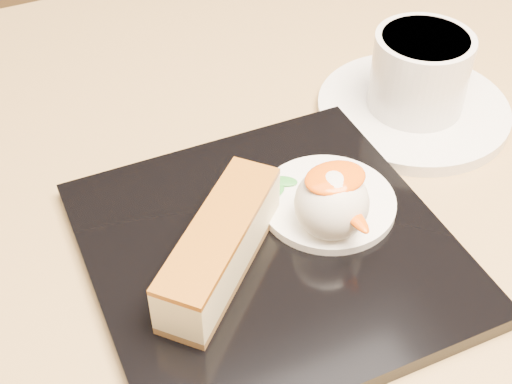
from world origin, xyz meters
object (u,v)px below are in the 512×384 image
dessert_plate (269,251)px  saucer (413,109)px  cheesecake (220,247)px  ice_cream_scoop (332,203)px  coffee_cup (422,70)px  table (303,375)px

dessert_plate → saucer: size_ratio=1.47×
cheesecake → ice_cream_scoop: size_ratio=2.28×
cheesecake → coffee_cup: (0.21, 0.09, 0.01)m
table → ice_cream_scoop: size_ratio=17.10×
table → saucer: saucer is taller
dessert_plate → cheesecake: cheesecake is taller
cheesecake → ice_cream_scoop: (0.08, 0.00, 0.00)m
dessert_plate → saucer: bearing=27.4°
saucer → coffee_cup: (0.00, 0.00, 0.04)m
table → cheesecake: 0.20m
coffee_cup → saucer: bearing=180.0°
cheesecake → saucer: bearing=-18.8°
table → dessert_plate: (-0.03, 0.00, 0.16)m
table → saucer: 0.23m
dessert_plate → table: bearing=-3.5°
saucer → coffee_cup: 0.04m
ice_cream_scoop → coffee_cup: (0.13, 0.09, 0.01)m
cheesecake → saucer: size_ratio=0.71×
cheesecake → ice_cream_scoop: bearing=-43.2°
table → dessert_plate: 0.16m
ice_cream_scoop → saucer: bearing=35.7°
dessert_plate → coffee_cup: coffee_cup is taller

